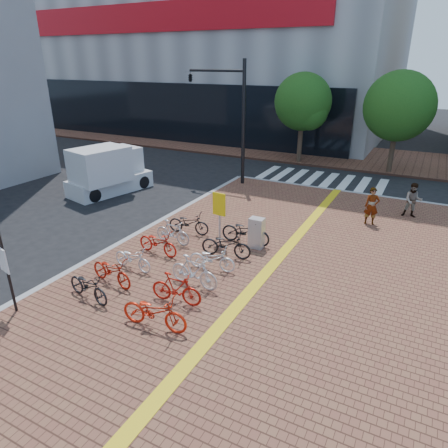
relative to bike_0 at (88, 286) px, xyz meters
The scene contains 26 objects.
ground 3.23m from the bike_0, 48.89° to the left, with size 120.00×120.00×0.00m, color black.
sidewalk 5.74m from the bike_0, 27.20° to the right, with size 14.00×34.00×0.15m, color brown.
tactile_strip 4.87m from the bike_0, 32.61° to the right, with size 0.40×34.00×0.01m, color gold.
kerb_north 15.27m from the bike_0, 70.54° to the left, with size 14.00×0.25×0.15m, color gray.
far_sidewalk 23.49m from the bike_0, 84.91° to the left, with size 70.00×8.00×0.15m, color brown.
crosswalk 16.60m from the bike_0, 81.04° to the left, with size 7.50×4.00×0.01m.
street_trees 21.37m from the bike_0, 70.25° to the left, with size 16.20×4.60×6.35m.
bike_0 is the anchor object (origin of this frame).
bike_1 1.01m from the bike_0, 90.87° to the left, with size 0.61×1.75×0.92m, color #A2190B.
bike_2 2.07m from the bike_0, 91.18° to the left, with size 0.55×1.59×0.83m, color silver.
bike_3 3.42m from the bike_0, 89.79° to the left, with size 0.60×1.73×0.91m, color red.
bike_4 4.42m from the bike_0, 90.28° to the left, with size 0.44×1.56×0.94m, color silver.
bike_5 5.54m from the bike_0, 89.96° to the left, with size 0.61×1.75×0.92m, color black.
bike_6 2.58m from the bike_0, ahead, with size 0.66×1.90×1.00m, color red.
bike_7 2.64m from the bike_0, 23.38° to the left, with size 0.45×1.60×0.96m, color #AB160C.
bike_8 3.17m from the bike_0, 40.92° to the left, with size 0.49×1.73×1.04m, color silver.
bike_9 4.04m from the bike_0, 54.11° to the left, with size 0.57×1.64×0.86m, color white.
bike_10 4.96m from the bike_0, 61.88° to the left, with size 0.65×1.87×0.98m, color black.
bike_11 6.24m from the bike_0, 66.51° to the left, with size 0.69×1.97×1.04m, color black.
pedestrian_a 11.97m from the bike_0, 57.43° to the left, with size 0.60×0.39×1.63m, color gray.
pedestrian_b 14.25m from the bike_0, 56.06° to the left, with size 0.77×0.60×1.59m, color #474A5A.
utility_box 6.35m from the bike_0, 61.89° to the left, with size 0.54×0.40×1.19m, color silver.
yellow_sign 5.62m from the bike_0, 73.79° to the left, with size 0.56×0.16×2.04m.
notice_sign 2.45m from the bike_0, 134.18° to the right, with size 0.52×0.18×2.87m.
traffic_light_pole 14.08m from the bike_0, 101.58° to the left, with size 3.61×1.39×6.72m.
box_truck 11.22m from the bike_0, 129.55° to the left, with size 2.87×4.79×2.59m.
Camera 1 is at (6.22, -9.56, 6.79)m, focal length 32.00 mm.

